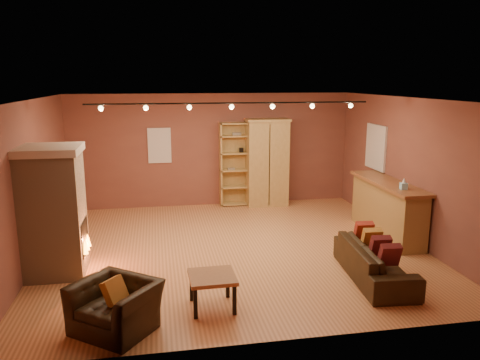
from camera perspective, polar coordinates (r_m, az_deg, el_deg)
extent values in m
plane|color=#AD693D|center=(8.97, -0.76, -8.33)|extent=(7.00, 7.00, 0.00)
plane|color=brown|center=(8.40, -0.81, 9.84)|extent=(7.00, 7.00, 0.00)
cube|color=brown|center=(11.74, -3.40, 3.66)|extent=(7.00, 0.02, 2.80)
cube|color=brown|center=(8.73, -24.09, -0.42)|extent=(0.02, 6.50, 2.80)
cube|color=brown|center=(9.77, 19.92, 1.18)|extent=(0.02, 6.50, 2.80)
cube|color=tan|center=(8.15, -21.75, -3.97)|extent=(0.90, 0.90, 2.00)
cube|color=beige|center=(7.94, -22.35, 3.41)|extent=(0.98, 0.98, 0.12)
cube|color=black|center=(8.19, -18.70, -6.58)|extent=(0.10, 0.65, 0.55)
cone|color=orange|center=(8.22, -18.22, -7.37)|extent=(0.10, 0.10, 0.22)
cube|color=silver|center=(11.62, -9.79, 4.16)|extent=(0.56, 0.04, 0.86)
cube|color=tan|center=(11.86, -0.52, 2.05)|extent=(0.86, 0.04, 2.10)
cube|color=tan|center=(11.66, -2.38, 1.86)|extent=(0.04, 0.33, 2.10)
cube|color=tan|center=(11.80, 1.56, 1.99)|extent=(0.04, 0.33, 2.10)
cube|color=gray|center=(11.72, -1.08, 1.35)|extent=(0.18, 0.12, 0.05)
cube|color=black|center=(11.68, 0.15, 3.64)|extent=(0.10, 0.10, 0.12)
cube|color=tan|center=(11.95, -0.39, -2.84)|extent=(0.86, 0.33, 0.04)
cube|color=tan|center=(11.84, -0.39, -0.80)|extent=(0.86, 0.33, 0.04)
cube|color=tan|center=(11.75, -0.40, 1.24)|extent=(0.86, 0.33, 0.03)
cube|color=tan|center=(11.67, -0.40, 3.31)|extent=(0.86, 0.33, 0.04)
cube|color=tan|center=(11.61, -0.40, 5.39)|extent=(0.86, 0.33, 0.04)
cube|color=tan|center=(11.58, -0.40, 6.93)|extent=(0.86, 0.33, 0.04)
cube|color=tan|center=(11.76, 3.30, 2.01)|extent=(1.02, 0.55, 2.13)
cube|color=#925B35|center=(11.50, 3.61, 1.78)|extent=(0.02, 0.01, 2.03)
cube|color=tan|center=(11.62, 3.36, 7.33)|extent=(1.08, 0.61, 0.06)
cube|color=#A6844C|center=(9.99, 17.49, -3.52)|extent=(0.51, 2.24, 1.07)
cube|color=#925B35|center=(9.85, 17.70, -0.36)|extent=(0.63, 2.36, 0.06)
cube|color=#97D7F1|center=(9.25, 19.33, -0.67)|extent=(0.14, 0.14, 0.13)
cone|color=white|center=(9.23, 19.38, 0.02)|extent=(0.08, 0.08, 0.10)
cube|color=silver|center=(10.93, 16.24, 3.87)|extent=(0.05, 0.90, 1.00)
imported|color=black|center=(7.87, 16.10, -8.87)|extent=(0.74, 1.99, 0.76)
cube|color=maroon|center=(7.32, 17.77, -8.67)|extent=(0.32, 0.25, 0.36)
cube|color=maroon|center=(7.63, 16.70, -7.72)|extent=(0.32, 0.25, 0.36)
cube|color=#BA7B2F|center=(7.95, 15.73, -6.84)|extent=(0.32, 0.25, 0.36)
cube|color=#A42E20|center=(8.28, 14.83, -6.03)|extent=(0.32, 0.25, 0.36)
imported|color=black|center=(6.31, -14.98, -13.79)|extent=(1.17, 1.10, 0.86)
cube|color=#BA7B2F|center=(6.27, -15.04, -12.91)|extent=(0.37, 0.38, 0.34)
cube|color=#925B35|center=(6.65, -3.43, -11.71)|extent=(0.65, 0.65, 0.05)
cube|color=black|center=(6.49, -5.51, -14.76)|extent=(0.05, 0.05, 0.42)
cube|color=black|center=(6.55, -0.73, -14.45)|extent=(0.05, 0.05, 0.42)
cube|color=black|center=(6.97, -5.89, -12.79)|extent=(0.05, 0.05, 0.42)
cube|color=black|center=(7.02, -1.46, -12.53)|extent=(0.05, 0.05, 0.42)
cylinder|color=black|center=(8.60, -1.03, 9.37)|extent=(5.20, 0.03, 0.03)
sphere|color=#FFD88C|center=(8.54, -16.61, 8.37)|extent=(0.09, 0.09, 0.09)
sphere|color=#FFD88C|center=(8.49, -11.41, 8.62)|extent=(0.09, 0.09, 0.09)
sphere|color=#FFD88C|center=(8.51, -6.19, 8.80)|extent=(0.09, 0.09, 0.09)
sphere|color=#FFD88C|center=(8.60, -1.03, 8.90)|extent=(0.09, 0.09, 0.09)
sphere|color=#FFD88C|center=(8.76, 3.99, 8.94)|extent=(0.09, 0.09, 0.09)
sphere|color=#FFD88C|center=(8.98, 8.79, 8.90)|extent=(0.09, 0.09, 0.09)
sphere|color=#FFD88C|center=(9.25, 13.34, 8.82)|extent=(0.09, 0.09, 0.09)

